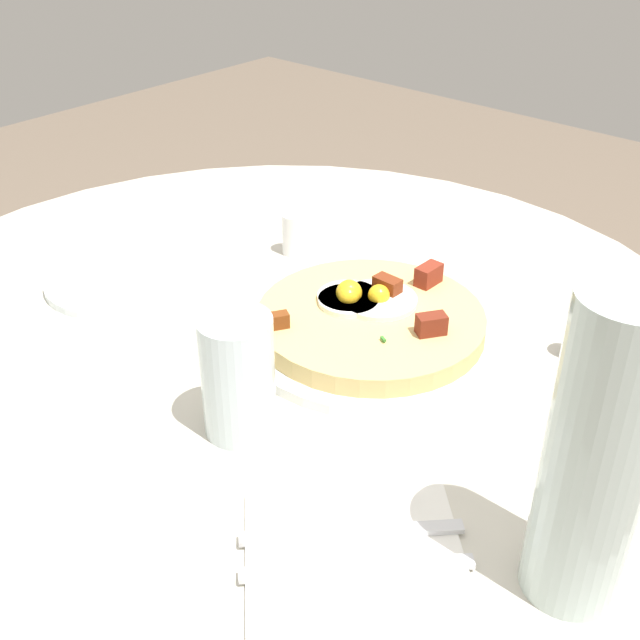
{
  "coord_description": "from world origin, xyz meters",
  "views": [
    {
      "loc": [
        -0.53,
        -0.54,
        1.21
      ],
      "look_at": [
        0.03,
        -0.05,
        0.74
      ],
      "focal_mm": 44.83,
      "sensor_mm": 36.0,
      "label": 1
    }
  ],
  "objects_px": {
    "bread_plate": "(117,280)",
    "knife": "(357,568)",
    "pizza_plate": "(370,334)",
    "water_glass": "(238,376)",
    "dining_table": "(275,447)",
    "water_bottle": "(597,457)",
    "breakfast_pizza": "(370,318)",
    "salt_shaker": "(293,234)",
    "fork": "(352,533)",
    "pepper_shaker": "(582,338)"
  },
  "relations": [
    {
      "from": "knife",
      "to": "water_glass",
      "type": "distance_m",
      "value": 0.21
    },
    {
      "from": "breakfast_pizza",
      "to": "pepper_shaker",
      "type": "xyz_separation_m",
      "value": [
        0.12,
        -0.19,
        0.0
      ]
    },
    {
      "from": "fork",
      "to": "pepper_shaker",
      "type": "distance_m",
      "value": 0.36
    },
    {
      "from": "breakfast_pizza",
      "to": "water_bottle",
      "type": "bearing_deg",
      "value": -117.41
    },
    {
      "from": "breakfast_pizza",
      "to": "bread_plate",
      "type": "bearing_deg",
      "value": 109.88
    },
    {
      "from": "dining_table",
      "to": "water_glass",
      "type": "relative_size",
      "value": 8.52
    },
    {
      "from": "dining_table",
      "to": "pepper_shaker",
      "type": "relative_size",
      "value": 20.42
    },
    {
      "from": "bread_plate",
      "to": "salt_shaker",
      "type": "bearing_deg",
      "value": -27.35
    },
    {
      "from": "fork",
      "to": "salt_shaker",
      "type": "xyz_separation_m",
      "value": [
        0.33,
        0.38,
        0.02
      ]
    },
    {
      "from": "fork",
      "to": "pepper_shaker",
      "type": "xyz_separation_m",
      "value": [
        0.36,
        -0.02,
        0.02
      ]
    },
    {
      "from": "dining_table",
      "to": "water_glass",
      "type": "distance_m",
      "value": 0.29
    },
    {
      "from": "knife",
      "to": "water_glass",
      "type": "xyz_separation_m",
      "value": [
        0.06,
        0.19,
        0.05
      ]
    },
    {
      "from": "salt_shaker",
      "to": "pepper_shaker",
      "type": "xyz_separation_m",
      "value": [
        0.02,
        -0.4,
        -0.0
      ]
    },
    {
      "from": "dining_table",
      "to": "salt_shaker",
      "type": "height_order",
      "value": "salt_shaker"
    },
    {
      "from": "bread_plate",
      "to": "salt_shaker",
      "type": "distance_m",
      "value": 0.23
    },
    {
      "from": "salt_shaker",
      "to": "pepper_shaker",
      "type": "distance_m",
      "value": 0.4
    },
    {
      "from": "knife",
      "to": "salt_shaker",
      "type": "height_order",
      "value": "salt_shaker"
    },
    {
      "from": "breakfast_pizza",
      "to": "salt_shaker",
      "type": "bearing_deg",
      "value": 65.42
    },
    {
      "from": "pizza_plate",
      "to": "water_glass",
      "type": "xyz_separation_m",
      "value": [
        -0.2,
        -0.01,
        0.05
      ]
    },
    {
      "from": "bread_plate",
      "to": "knife",
      "type": "bearing_deg",
      "value": -106.74
    },
    {
      "from": "water_bottle",
      "to": "fork",
      "type": "bearing_deg",
      "value": 116.2
    },
    {
      "from": "fork",
      "to": "water_glass",
      "type": "relative_size",
      "value": 1.48
    },
    {
      "from": "fork",
      "to": "water_bottle",
      "type": "distance_m",
      "value": 0.2
    },
    {
      "from": "fork",
      "to": "knife",
      "type": "relative_size",
      "value": 1.0
    },
    {
      "from": "knife",
      "to": "salt_shaker",
      "type": "bearing_deg",
      "value": -87.64
    },
    {
      "from": "knife",
      "to": "water_glass",
      "type": "height_order",
      "value": "water_glass"
    },
    {
      "from": "pizza_plate",
      "to": "water_glass",
      "type": "relative_size",
      "value": 2.36
    },
    {
      "from": "dining_table",
      "to": "knife",
      "type": "relative_size",
      "value": 5.75
    },
    {
      "from": "fork",
      "to": "dining_table",
      "type": "bearing_deg",
      "value": -79.71
    },
    {
      "from": "knife",
      "to": "salt_shaker",
      "type": "xyz_separation_m",
      "value": [
        0.36,
        0.4,
        0.02
      ]
    },
    {
      "from": "breakfast_pizza",
      "to": "water_glass",
      "type": "bearing_deg",
      "value": -177.96
    },
    {
      "from": "water_glass",
      "to": "breakfast_pizza",
      "type": "bearing_deg",
      "value": 2.04
    },
    {
      "from": "salt_shaker",
      "to": "pepper_shaker",
      "type": "height_order",
      "value": "salt_shaker"
    },
    {
      "from": "water_glass",
      "to": "water_bottle",
      "type": "xyz_separation_m",
      "value": [
        0.04,
        -0.32,
        0.07
      ]
    },
    {
      "from": "pizza_plate",
      "to": "water_bottle",
      "type": "bearing_deg",
      "value": -117.27
    },
    {
      "from": "dining_table",
      "to": "water_bottle",
      "type": "height_order",
      "value": "water_bottle"
    },
    {
      "from": "bread_plate",
      "to": "water_glass",
      "type": "distance_m",
      "value": 0.34
    },
    {
      "from": "bread_plate",
      "to": "dining_table",
      "type": "bearing_deg",
      "value": -77.82
    },
    {
      "from": "breakfast_pizza",
      "to": "dining_table",
      "type": "bearing_deg",
      "value": 125.68
    },
    {
      "from": "pizza_plate",
      "to": "bread_plate",
      "type": "relative_size",
      "value": 1.63
    },
    {
      "from": "breakfast_pizza",
      "to": "salt_shaker",
      "type": "xyz_separation_m",
      "value": [
        0.09,
        0.2,
        0.0
      ]
    },
    {
      "from": "dining_table",
      "to": "salt_shaker",
      "type": "relative_size",
      "value": 18.52
    },
    {
      "from": "breakfast_pizza",
      "to": "bread_plate",
      "type": "relative_size",
      "value": 1.43
    },
    {
      "from": "bread_plate",
      "to": "knife",
      "type": "xyz_separation_m",
      "value": [
        -0.15,
        -0.51,
        0.0
      ]
    },
    {
      "from": "dining_table",
      "to": "pepper_shaker",
      "type": "xyz_separation_m",
      "value": [
        0.18,
        -0.28,
        0.2
      ]
    },
    {
      "from": "salt_shaker",
      "to": "pepper_shaker",
      "type": "bearing_deg",
      "value": -86.57
    },
    {
      "from": "bread_plate",
      "to": "knife",
      "type": "distance_m",
      "value": 0.53
    },
    {
      "from": "bread_plate",
      "to": "water_bottle",
      "type": "relative_size",
      "value": 0.7
    },
    {
      "from": "salt_shaker",
      "to": "knife",
      "type": "bearing_deg",
      "value": -131.67
    },
    {
      "from": "water_glass",
      "to": "knife",
      "type": "bearing_deg",
      "value": -107.81
    }
  ]
}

